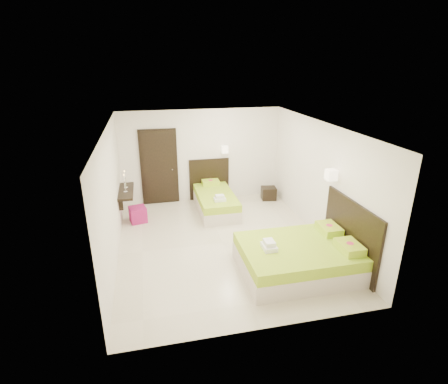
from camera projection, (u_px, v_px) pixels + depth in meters
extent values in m
plane|color=beige|center=(223.00, 243.00, 7.82)|extent=(5.50, 5.50, 0.00)
cube|color=beige|center=(216.00, 205.00, 9.44)|extent=(0.96, 1.92, 0.31)
cube|color=#8BB71D|center=(216.00, 197.00, 9.35)|extent=(0.95, 1.90, 0.19)
cube|color=black|center=(209.00, 179.00, 10.13)|extent=(1.15, 0.05, 1.20)
cube|color=#B3D526|center=(211.00, 182.00, 9.95)|extent=(0.48, 0.33, 0.13)
cylinder|color=#E2355E|center=(211.00, 180.00, 9.93)|extent=(0.12, 0.12, 0.00)
cube|color=white|center=(220.00, 199.00, 8.82)|extent=(0.29, 0.21, 0.08)
cube|color=white|center=(220.00, 197.00, 8.79)|extent=(0.22, 0.16, 0.08)
cube|color=white|center=(225.00, 150.00, 9.77)|extent=(0.17, 0.17, 0.19)
cylinder|color=#2D2116|center=(224.00, 149.00, 9.84)|extent=(0.03, 0.16, 0.03)
cube|color=beige|center=(297.00, 263.00, 6.71)|extent=(2.17, 1.63, 0.35)
cube|color=#8BB71D|center=(299.00, 251.00, 6.61)|extent=(2.15, 1.61, 0.22)
cube|color=black|center=(350.00, 234.00, 6.75)|extent=(0.05, 1.85, 1.36)
cube|color=#B3D526|center=(349.00, 247.00, 6.37)|extent=(0.37, 0.54, 0.15)
cylinder|color=#E2355E|center=(350.00, 243.00, 6.34)|extent=(0.13, 0.13, 0.00)
cube|color=#B3D526|center=(329.00, 229.00, 7.06)|extent=(0.37, 0.54, 0.15)
cylinder|color=#E2355E|center=(329.00, 225.00, 7.03)|extent=(0.13, 0.13, 0.00)
cube|color=white|center=(269.00, 247.00, 6.43)|extent=(0.24, 0.33, 0.09)
cube|color=white|center=(269.00, 243.00, 6.40)|extent=(0.18, 0.24, 0.09)
cube|color=white|center=(331.00, 175.00, 6.99)|extent=(0.20, 0.20, 0.22)
cylinder|color=#2D2116|center=(335.00, 175.00, 7.00)|extent=(0.16, 0.03, 0.03)
cube|color=black|center=(269.00, 193.00, 10.22)|extent=(0.45, 0.42, 0.36)
cube|color=#911353|center=(138.00, 214.00, 8.79)|extent=(0.47, 0.47, 0.39)
cube|color=black|center=(159.00, 167.00, 9.67)|extent=(1.02, 0.06, 2.14)
cube|color=black|center=(159.00, 168.00, 9.64)|extent=(0.88, 0.04, 2.06)
cylinder|color=silver|center=(172.00, 169.00, 9.70)|extent=(0.03, 0.10, 0.03)
cube|color=black|center=(126.00, 191.00, 8.56)|extent=(0.35, 1.20, 0.06)
cube|color=black|center=(121.00, 204.00, 8.18)|extent=(0.10, 0.04, 0.30)
cube|color=black|center=(123.00, 191.00, 9.00)|extent=(0.10, 0.04, 0.30)
cylinder|color=silver|center=(126.00, 192.00, 8.41)|extent=(0.10, 0.10, 0.02)
cylinder|color=silver|center=(125.00, 187.00, 8.37)|extent=(0.02, 0.02, 0.22)
cone|color=silver|center=(125.00, 182.00, 8.32)|extent=(0.07, 0.07, 0.04)
cylinder|color=white|center=(124.00, 178.00, 8.29)|extent=(0.02, 0.02, 0.15)
sphere|color=#FFB23F|center=(124.00, 175.00, 8.26)|extent=(0.02, 0.02, 0.02)
cylinder|color=silver|center=(126.00, 188.00, 8.68)|extent=(0.10, 0.10, 0.02)
cylinder|color=silver|center=(126.00, 183.00, 8.64)|extent=(0.02, 0.02, 0.22)
cone|color=silver|center=(125.00, 178.00, 8.60)|extent=(0.07, 0.07, 0.04)
cylinder|color=white|center=(125.00, 175.00, 8.56)|extent=(0.02, 0.02, 0.15)
sphere|color=#FFB23F|center=(124.00, 171.00, 8.53)|extent=(0.02, 0.02, 0.02)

